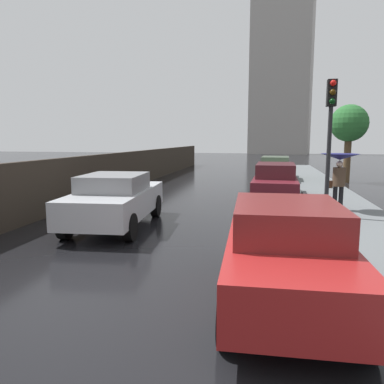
{
  "coord_description": "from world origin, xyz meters",
  "views": [
    {
      "loc": [
        2.43,
        -4.22,
        2.43
      ],
      "look_at": [
        0.66,
        4.6,
        1.14
      ],
      "focal_mm": 34.68,
      "sensor_mm": 36.0,
      "label": 1
    }
  ],
  "objects_px": {
    "car_green_behind_camera": "(275,168)",
    "pedestrian_with_umbrella_near": "(340,165)",
    "car_maroon_mid_road": "(275,181)",
    "street_tree_near": "(349,125)",
    "traffic_light": "(330,122)",
    "car_red_far_lane": "(286,251)",
    "car_silver_far_ahead": "(116,199)"
  },
  "relations": [
    {
      "from": "car_maroon_mid_road",
      "to": "street_tree_near",
      "type": "distance_m",
      "value": 8.53
    },
    {
      "from": "car_green_behind_camera",
      "to": "pedestrian_with_umbrella_near",
      "type": "bearing_deg",
      "value": -76.51
    },
    {
      "from": "car_green_behind_camera",
      "to": "traffic_light",
      "type": "bearing_deg",
      "value": -80.44
    },
    {
      "from": "car_red_far_lane",
      "to": "pedestrian_with_umbrella_near",
      "type": "distance_m",
      "value": 7.38
    },
    {
      "from": "car_green_behind_camera",
      "to": "street_tree_near",
      "type": "relative_size",
      "value": 1.04
    },
    {
      "from": "street_tree_near",
      "to": "car_maroon_mid_road",
      "type": "bearing_deg",
      "value": -119.68
    },
    {
      "from": "street_tree_near",
      "to": "car_green_behind_camera",
      "type": "bearing_deg",
      "value": -179.7
    },
    {
      "from": "car_red_far_lane",
      "to": "traffic_light",
      "type": "relative_size",
      "value": 1.04
    },
    {
      "from": "car_silver_far_ahead",
      "to": "street_tree_near",
      "type": "relative_size",
      "value": 1.04
    },
    {
      "from": "car_maroon_mid_road",
      "to": "car_red_far_lane",
      "type": "bearing_deg",
      "value": -88.58
    },
    {
      "from": "car_green_behind_camera",
      "to": "car_red_far_lane",
      "type": "xyz_separation_m",
      "value": [
        -0.19,
        -16.49,
        0.03
      ]
    },
    {
      "from": "pedestrian_with_umbrella_near",
      "to": "traffic_light",
      "type": "bearing_deg",
      "value": -108.71
    },
    {
      "from": "car_silver_far_ahead",
      "to": "pedestrian_with_umbrella_near",
      "type": "relative_size",
      "value": 2.46
    },
    {
      "from": "pedestrian_with_umbrella_near",
      "to": "car_red_far_lane",
      "type": "bearing_deg",
      "value": -99.68
    },
    {
      "from": "car_silver_far_ahead",
      "to": "pedestrian_with_umbrella_near",
      "type": "distance_m",
      "value": 7.1
    },
    {
      "from": "pedestrian_with_umbrella_near",
      "to": "traffic_light",
      "type": "relative_size",
      "value": 0.46
    },
    {
      "from": "traffic_light",
      "to": "street_tree_near",
      "type": "distance_m",
      "value": 10.92
    },
    {
      "from": "car_green_behind_camera",
      "to": "pedestrian_with_umbrella_near",
      "type": "height_order",
      "value": "pedestrian_with_umbrella_near"
    },
    {
      "from": "car_maroon_mid_road",
      "to": "car_silver_far_ahead",
      "type": "xyz_separation_m",
      "value": [
        -4.43,
        -5.36,
        0.0
      ]
    },
    {
      "from": "car_green_behind_camera",
      "to": "car_maroon_mid_road",
      "type": "bearing_deg",
      "value": -88.44
    },
    {
      "from": "car_silver_far_ahead",
      "to": "car_green_behind_camera",
      "type": "relative_size",
      "value": 1.0
    },
    {
      "from": "car_red_far_lane",
      "to": "street_tree_near",
      "type": "bearing_deg",
      "value": 73.75
    },
    {
      "from": "car_silver_far_ahead",
      "to": "traffic_light",
      "type": "distance_m",
      "value": 6.5
    },
    {
      "from": "car_maroon_mid_road",
      "to": "car_silver_far_ahead",
      "type": "bearing_deg",
      "value": -127.88
    },
    {
      "from": "car_maroon_mid_road",
      "to": "car_red_far_lane",
      "type": "distance_m",
      "value": 9.41
    },
    {
      "from": "pedestrian_with_umbrella_near",
      "to": "traffic_light",
      "type": "xyz_separation_m",
      "value": [
        -0.53,
        -1.14,
        1.3
      ]
    },
    {
      "from": "pedestrian_with_umbrella_near",
      "to": "traffic_light",
      "type": "height_order",
      "value": "traffic_light"
    },
    {
      "from": "car_maroon_mid_road",
      "to": "pedestrian_with_umbrella_near",
      "type": "height_order",
      "value": "pedestrian_with_umbrella_near"
    },
    {
      "from": "car_silver_far_ahead",
      "to": "traffic_light",
      "type": "height_order",
      "value": "traffic_light"
    },
    {
      "from": "car_green_behind_camera",
      "to": "pedestrian_with_umbrella_near",
      "type": "relative_size",
      "value": 2.46
    },
    {
      "from": "car_red_far_lane",
      "to": "street_tree_near",
      "type": "xyz_separation_m",
      "value": [
        4.09,
        16.51,
        2.43
      ]
    },
    {
      "from": "car_silver_far_ahead",
      "to": "traffic_light",
      "type": "xyz_separation_m",
      "value": [
        5.84,
        1.87,
        2.13
      ]
    }
  ]
}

